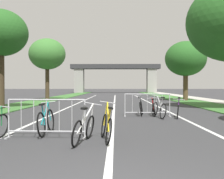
{
  "coord_description": "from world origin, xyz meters",
  "views": [
    {
      "loc": [
        0.12,
        -3.05,
        1.38
      ],
      "look_at": [
        -0.35,
        30.6,
        1.01
      ],
      "focal_mm": 43.87,
      "sensor_mm": 36.0,
      "label": 1
    }
  ],
  "objects": [
    {
      "name": "lane_stripe_left_lane",
      "position": [
        -3.01,
        19.99,
        0.0
      ],
      "size": [
        0.14,
        39.99,
        0.01
      ],
      "primitive_type": "cube",
      "color": "silver",
      "rests_on": "ground"
    },
    {
      "name": "tree_left_maple_mid",
      "position": [
        -6.96,
        13.61,
        4.6
      ],
      "size": [
        3.35,
        3.35,
        6.1
      ],
      "color": "#3D2D1E",
      "rests_on": "ground"
    },
    {
      "name": "bicycle_yellow_4",
      "position": [
        -0.12,
        3.87,
        0.37
      ],
      "size": [
        0.43,
        1.67,
        1.0
      ],
      "rotation": [
        0.0,
        0.0,
        0.16
      ],
      "color": "black",
      "rests_on": "ground"
    },
    {
      "name": "sidewalk_path_right",
      "position": [
        9.23,
        28.28,
        0.04
      ],
      "size": [
        2.08,
        69.12,
        0.08
      ],
      "primitive_type": "cube",
      "color": "#ADA89E",
      "rests_on": "ground"
    },
    {
      "name": "bicycle_black_5",
      "position": [
        1.33,
        10.06,
        0.38
      ],
      "size": [
        0.45,
        1.66,
        1.01
      ],
      "rotation": [
        0.0,
        0.0,
        -0.13
      ],
      "color": "black",
      "rests_on": "ground"
    },
    {
      "name": "crowd_barrier_nearest",
      "position": [
        -1.74,
        4.24,
        0.52
      ],
      "size": [
        2.13,
        0.49,
        1.05
      ],
      "rotation": [
        0.0,
        0.0,
        -0.03
      ],
      "color": "#ADADB2",
      "rests_on": "ground"
    },
    {
      "name": "bicycle_silver_2",
      "position": [
        2.02,
        9.02,
        0.38
      ],
      "size": [
        0.54,
        1.69,
        1.0
      ],
      "rotation": [
        0.0,
        0.0,
        0.2
      ],
      "color": "black",
      "rests_on": "ground"
    },
    {
      "name": "crowd_barrier_second",
      "position": [
        1.57,
        9.59,
        0.52
      ],
      "size": [
        2.13,
        0.46,
        1.05
      ],
      "rotation": [
        0.0,
        0.0,
        -0.01
      ],
      "color": "#ADADB2",
      "rests_on": "ground"
    },
    {
      "name": "lane_stripe_center",
      "position": [
        0.0,
        19.99,
        0.0
      ],
      "size": [
        0.14,
        39.99,
        0.01
      ],
      "primitive_type": "cube",
      "color": "silver",
      "rests_on": "ground"
    },
    {
      "name": "bicycle_white_1",
      "position": [
        -0.65,
        3.63,
        0.36
      ],
      "size": [
        0.65,
        1.69,
        0.98
      ],
      "rotation": [
        0.0,
        0.0,
        -0.19
      ],
      "color": "black",
      "rests_on": "ground"
    },
    {
      "name": "grass_verge_left",
      "position": [
        -6.83,
        28.28,
        0.03
      ],
      "size": [
        2.72,
        69.12,
        0.05
      ],
      "primitive_type": "cube",
      "color": "#386B2D",
      "rests_on": "ground"
    },
    {
      "name": "overpass_bridge",
      "position": [
        0.0,
        57.12,
        4.25
      ],
      "size": [
        19.5,
        2.95,
        6.21
      ],
      "color": "#2D2D30",
      "rests_on": "ground"
    },
    {
      "name": "tree_right_cypress_far",
      "position": [
        6.83,
        23.32,
        4.03
      ],
      "size": [
        3.93,
        3.93,
        5.73
      ],
      "color": "#4C3823",
      "rests_on": "ground"
    },
    {
      "name": "lane_stripe_right_lane",
      "position": [
        3.01,
        19.99,
        0.0
      ],
      "size": [
        0.14,
        39.99,
        0.01
      ],
      "primitive_type": "cube",
      "color": "silver",
      "rests_on": "ground"
    },
    {
      "name": "grass_verge_right",
      "position": [
        6.83,
        28.28,
        0.03
      ],
      "size": [
        2.72,
        69.12,
        0.05
      ],
      "primitive_type": "cube",
      "color": "#386B2D",
      "rests_on": "ground"
    },
    {
      "name": "bicycle_red_3",
      "position": [
        1.92,
        9.96,
        0.35
      ],
      "size": [
        0.44,
        1.65,
        0.86
      ],
      "rotation": [
        0.0,
        0.0,
        -0.09
      ],
      "color": "black",
      "rests_on": "ground"
    },
    {
      "name": "bicycle_teal_6",
      "position": [
        -1.89,
        4.77,
        0.38
      ],
      "size": [
        0.45,
        1.66,
        0.94
      ],
      "rotation": [
        0.0,
        0.0,
        -0.02
      ],
      "color": "black",
      "rests_on": "ground"
    },
    {
      "name": "tree_left_pine_far",
      "position": [
        -6.89,
        24.78,
        4.66
      ],
      "size": [
        3.71,
        3.71,
        6.27
      ],
      "color": "#3D2D1E",
      "rests_on": "ground"
    },
    {
      "name": "bicycle_purple_0",
      "position": [
        2.87,
        9.06,
        0.35
      ],
      "size": [
        0.63,
        1.57,
        0.92
      ],
      "rotation": [
        0.0,
        0.0,
        -0.23
      ],
      "color": "black",
      "rests_on": "ground"
    }
  ]
}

